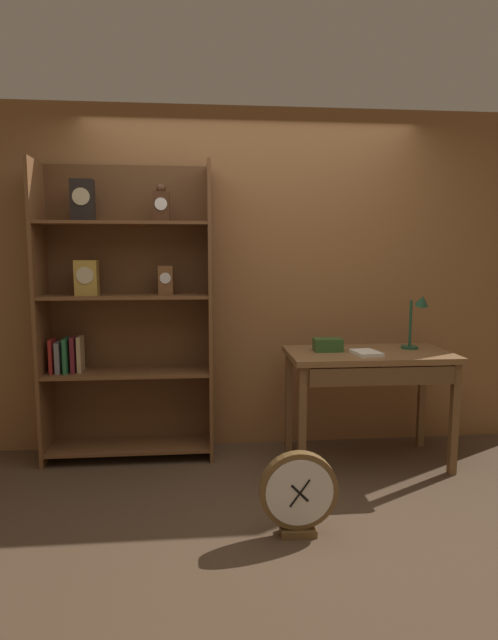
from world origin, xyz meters
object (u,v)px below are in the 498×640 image
object	(u,v)px
workbench	(369,367)
open_repair_manual	(366,353)
bookshelf	(124,314)
toolbox_small	(328,345)
round_clock_large	(299,493)
desk_lamp	(417,317)

from	to	relation	value
workbench	open_repair_manual	xyz separation A→B (m)	(-0.05, -0.09, 0.12)
bookshelf	toolbox_small	bearing A→B (deg)	-9.35
toolbox_small	bookshelf	bearing A→B (deg)	170.65
open_repair_manual	round_clock_large	bearing A→B (deg)	-135.82
bookshelf	desk_lamp	world-z (taller)	bookshelf
open_repair_manual	toolbox_small	bearing A→B (deg)	137.75
workbench	toolbox_small	bearing A→B (deg)	166.48
desk_lamp	open_repair_manual	distance (m)	0.51
workbench	desk_lamp	size ratio (longest dim) A/B	2.81
workbench	open_repair_manual	size ratio (longest dim) A/B	5.23
round_clock_large	desk_lamp	bearing A→B (deg)	43.27
bookshelf	open_repair_manual	bearing A→B (deg)	-13.15
desk_lamp	open_repair_manual	size ratio (longest dim) A/B	1.86
desk_lamp	toolbox_small	bearing A→B (deg)	-178.82
bookshelf	open_repair_manual	world-z (taller)	bookshelf
workbench	toolbox_small	size ratio (longest dim) A/B	5.71
toolbox_small	round_clock_large	world-z (taller)	toolbox_small
toolbox_small	desk_lamp	bearing A→B (deg)	1.18
desk_lamp	toolbox_small	xyz separation A→B (m)	(-0.66, -0.01, -0.19)
bookshelf	workbench	xyz separation A→B (m)	(1.74, -0.31, -0.36)
desk_lamp	toolbox_small	world-z (taller)	desk_lamp
open_repair_manual	workbench	bearing A→B (deg)	49.68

